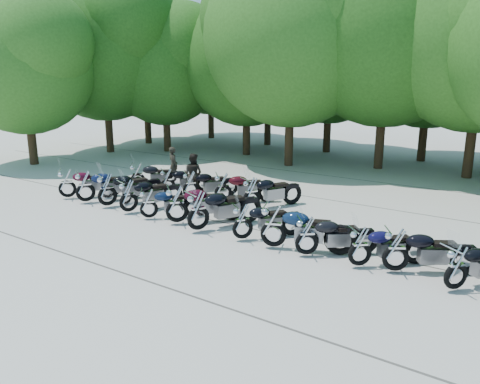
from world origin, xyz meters
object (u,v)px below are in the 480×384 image
Objects in this scene: motorcycle_11 at (396,248)px; rider_0 at (173,165)px; motorcycle_5 at (177,203)px; motorcycle_15 at (168,180)px; motorcycle_10 at (360,245)px; motorcycle_17 at (223,186)px; motorcycle_6 at (198,209)px; motorcycle_18 at (251,192)px; motorcycle_0 at (67,182)px; motorcycle_2 at (107,188)px; rider_1 at (193,174)px; motorcycle_14 at (138,175)px; motorcycle_16 at (191,183)px; motorcycle_8 at (273,225)px; motorcycle_4 at (149,202)px; motorcycle_3 at (128,195)px; motorcycle_12 at (457,266)px; motorcycle_9 at (307,234)px; motorcycle_7 at (243,220)px; motorcycle_1 at (85,185)px.

rider_0 is at bearing 37.54° from motorcycle_11.
motorcycle_5 reaches higher than motorcycle_15.
motorcycle_10 is 0.90× the size of motorcycle_17.
motorcycle_6 reaches higher than motorcycle_18.
motorcycle_2 reaches higher than motorcycle_0.
motorcycle_14 is at bearing 4.67° from rider_1.
motorcycle_14 is 2.78m from motorcycle_16.
rider_1 is at bearing 38.77° from motorcycle_8.
motorcycle_4 is 0.92× the size of motorcycle_11.
motorcycle_0 is at bearing 58.77° from motorcycle_11.
motorcycle_15 is 1.27× the size of rider_0.
motorcycle_12 is (10.30, -0.14, -0.06)m from motorcycle_3.
motorcycle_15 is 0.90× the size of motorcycle_17.
motorcycle_0 is 1.07× the size of motorcycle_12.
motorcycle_8 is (9.11, -0.17, 0.05)m from motorcycle_0.
motorcycle_3 is 6.74m from motorcycle_9.
motorcycle_3 is 1.09× the size of motorcycle_7.
motorcycle_9 is at bearing 64.45° from motorcycle_11.
rider_1 reaches higher than motorcycle_11.
motorcycle_17 reaches higher than motorcycle_4.
motorcycle_17 is (4.20, 0.19, 0.03)m from motorcycle_14.
motorcycle_14 is 0.94× the size of motorcycle_18.
motorcycle_5 reaches higher than motorcycle_17.
motorcycle_9 is 1.01× the size of motorcycle_12.
motorcycle_6 is at bearing 159.93° from motorcycle_17.
motorcycle_14 is (-8.02, 2.75, -0.08)m from motorcycle_8.
motorcycle_10 is 0.98× the size of motorcycle_12.
motorcycle_1 is at bearing 20.24° from motorcycle_3.
rider_1 is at bearing -94.96° from motorcycle_1.
motorcycle_1 is 5.47m from motorcycle_6.
motorcycle_12 reaches higher than motorcycle_4.
motorcycle_6 is at bearing -137.10° from motorcycle_4.
motorcycle_16 is 1.30× the size of rider_1.
motorcycle_14 is (-1.09, 2.51, -0.07)m from motorcycle_2.
motorcycle_6 is 1.18× the size of motorcycle_16.
motorcycle_3 is 5.75m from motorcycle_8.
motorcycle_2 is 5.88m from motorcycle_7.
motorcycle_15 is at bearing 28.57° from motorcycle_10.
motorcycle_11 is at bearing -156.55° from motorcycle_15.
motorcycle_7 is 0.87× the size of motorcycle_8.
motorcycle_17 is at bearing -176.28° from rider_0.
motorcycle_1 reaches higher than motorcycle_7.
motorcycle_0 is 4.46m from rider_0.
motorcycle_6 is at bearing 171.62° from motorcycle_16.
motorcycle_10 is 0.97× the size of motorcycle_16.
motorcycle_12 is (9.25, -0.04, 0.02)m from motorcycle_4.
motorcycle_12 is at bearing -152.32° from motorcycle_17.
motorcycle_17 is (-0.24, 2.78, -0.05)m from motorcycle_5.
motorcycle_10 is 8.66m from rider_1.
rider_1 is (-5.62, 3.40, 0.13)m from motorcycle_8.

